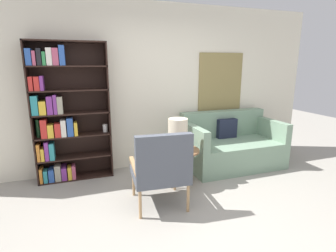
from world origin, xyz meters
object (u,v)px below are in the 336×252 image
at_px(couch, 231,146).
at_px(table_lamp, 178,132).
at_px(side_table, 180,153).
at_px(armchair, 161,167).
at_px(bookshelf, 62,115).

bearing_deg(couch, table_lamp, -159.85).
relative_size(couch, side_table, 2.81).
relative_size(side_table, table_lamp, 1.27).
distance_m(armchair, couch, 1.89).
height_order(bookshelf, couch, bookshelf).
bearing_deg(couch, bookshelf, 173.65).
height_order(bookshelf, table_lamp, bookshelf).
bearing_deg(bookshelf, table_lamp, -25.20).
bearing_deg(bookshelf, side_table, -25.45).
relative_size(armchair, side_table, 1.70).
xyz_separation_m(bookshelf, couch, (2.71, -0.30, -0.67)).
height_order(armchair, couch, armchair).
xyz_separation_m(bookshelf, armchair, (1.12, -1.30, -0.46)).
relative_size(bookshelf, table_lamp, 4.53).
relative_size(armchair, couch, 0.60).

